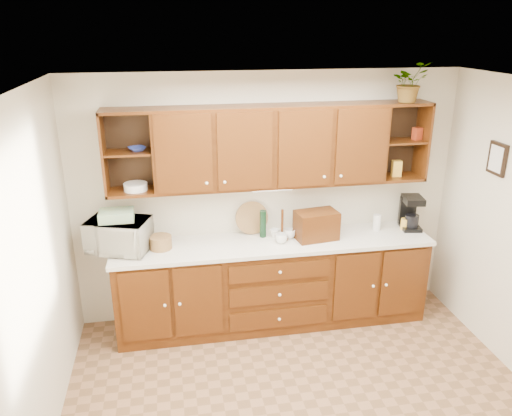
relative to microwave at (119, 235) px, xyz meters
name	(u,v)px	position (x,y,z in m)	size (l,w,h in m)	color
ceiling	(324,93)	(1.52, -1.49, 1.50)	(4.00, 4.00, 0.00)	white
back_wall	(268,198)	(1.52, 0.26, 0.20)	(4.00, 4.00, 0.00)	beige
left_wall	(23,301)	(-0.48, -1.49, 0.20)	(3.50, 3.50, 0.00)	beige
base_cabinets	(273,283)	(1.52, -0.04, -0.65)	(3.20, 0.60, 0.90)	#381906
countertop	(273,243)	(1.52, -0.05, -0.18)	(3.24, 0.64, 0.04)	silver
upper_cabinets	(272,146)	(1.53, 0.10, 0.79)	(3.20, 0.33, 0.80)	#381906
undercabinet_light	(272,189)	(1.52, 0.04, 0.37)	(0.40, 0.05, 0.03)	white
framed_picture	(497,159)	(3.50, -0.59, 0.75)	(0.03, 0.24, 0.30)	black
wicker_basket	(161,242)	(0.39, -0.03, -0.09)	(0.22, 0.22, 0.13)	olive
microwave	(119,235)	(0.00, 0.00, 0.00)	(0.57, 0.39, 0.32)	beige
towel_stack	(117,215)	(0.00, 0.00, 0.21)	(0.32, 0.24, 0.10)	#C9CC60
wine_bottle	(263,224)	(1.44, 0.08, -0.02)	(0.07, 0.07, 0.29)	black
woven_tray	(252,232)	(1.34, 0.20, -0.15)	(0.35, 0.35, 0.02)	olive
bread_box	(316,225)	(1.96, -0.06, -0.01)	(0.42, 0.26, 0.29)	#381906
mug_tree	(282,235)	(1.61, -0.02, -0.11)	(0.29, 0.29, 0.33)	#381906
canister_red	(301,232)	(1.81, -0.04, -0.09)	(0.12, 0.12, 0.14)	#9E3216
canister_white	(377,222)	(2.67, 0.05, -0.07)	(0.08, 0.08, 0.17)	white
canister_yellow	(405,224)	(2.97, 0.01, -0.10)	(0.08, 0.08, 0.12)	yellow
coffee_maker	(411,213)	(3.04, 0.04, 0.02)	(0.23, 0.28, 0.36)	black
bowl_stack	(137,149)	(0.24, 0.09, 0.82)	(0.16, 0.16, 0.04)	#283994
plate_stack	(136,187)	(0.19, 0.08, 0.46)	(0.23, 0.23, 0.07)	white
pantry_box_yellow	(396,168)	(2.85, 0.08, 0.50)	(0.09, 0.07, 0.17)	yellow
pantry_box_red	(417,134)	(3.04, 0.08, 0.86)	(0.08, 0.07, 0.13)	#9E3216
potted_plant	(409,82)	(2.87, 0.03, 1.38)	(0.35, 0.30, 0.39)	#999999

